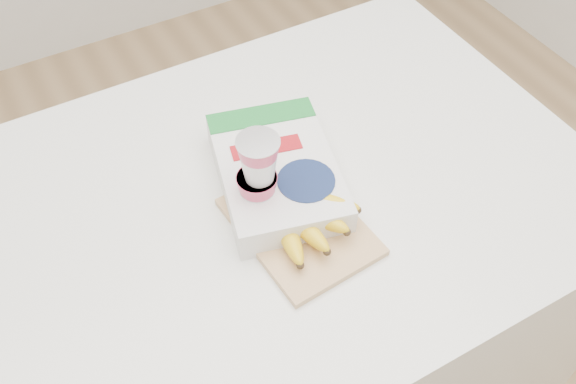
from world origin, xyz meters
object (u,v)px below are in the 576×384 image
object	(u,v)px
table	(263,327)
bananas	(301,215)
cutting_board	(299,226)
yogurt_stack	(258,174)
cereal_box	(277,173)

from	to	relation	value
table	bananas	distance (m)	0.54
cutting_board	bananas	xyz separation A→B (m)	(0.00, -0.00, 0.03)
yogurt_stack	cereal_box	world-z (taller)	yogurt_stack
yogurt_stack	cutting_board	bearing A→B (deg)	-55.17
bananas	cereal_box	size ratio (longest dim) A/B	0.53
table	cereal_box	bearing A→B (deg)	10.66
cutting_board	yogurt_stack	size ratio (longest dim) A/B	1.54
cutting_board	yogurt_stack	bearing A→B (deg)	120.59
yogurt_stack	cereal_box	size ratio (longest dim) A/B	0.50
cutting_board	bananas	world-z (taller)	bananas
cutting_board	bananas	size ratio (longest dim) A/B	1.45
table	yogurt_stack	bearing A→B (deg)	-103.86
bananas	table	bearing A→B (deg)	110.33
cutting_board	cereal_box	world-z (taller)	cereal_box
bananas	cereal_box	distance (m)	0.11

